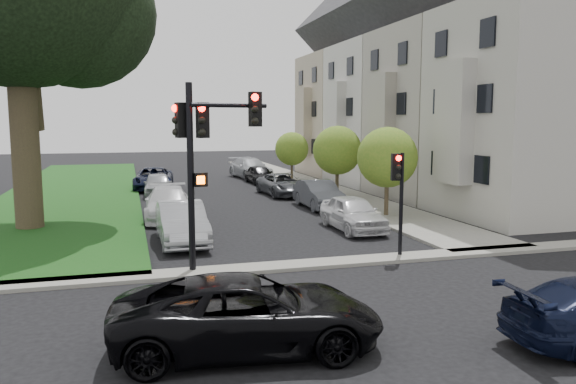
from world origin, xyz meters
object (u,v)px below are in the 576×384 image
object	(u,v)px
traffic_signal_main	(205,143)
car_parked_0	(353,213)
small_tree_b	(337,150)
car_parked_8	(154,178)
small_tree_a	(387,157)
car_parked_4	(250,168)
car_parked_2	(283,185)
car_parked_6	(168,203)
traffic_signal_secondary	(398,185)
car_cross_near	(248,313)
car_parked_5	(182,223)
car_parked_3	(260,174)
car_parked_1	(319,194)
car_parked_7	(158,185)
small_tree_c	(292,149)

from	to	relation	value
traffic_signal_main	car_parked_0	world-z (taller)	traffic_signal_main
small_tree_b	car_parked_8	bearing A→B (deg)	142.78
small_tree_a	car_parked_4	distance (m)	19.97
car_parked_2	car_parked_6	distance (m)	9.90
car_parked_0	car_parked_8	distance (m)	18.38
small_tree_a	traffic_signal_secondary	size ratio (longest dim) A/B	1.22
traffic_signal_secondary	car_cross_near	xyz separation A→B (m)	(-6.35, -6.03, -1.72)
small_tree_a	car_parked_4	world-z (taller)	small_tree_a
car_parked_5	car_parked_3	bearing A→B (deg)	67.64
car_cross_near	car_parked_8	xyz separation A→B (m)	(-0.59, 27.75, -0.02)
traffic_signal_main	traffic_signal_secondary	world-z (taller)	traffic_signal_main
car_parked_1	car_parked_2	size ratio (longest dim) A/B	0.93
car_parked_2	car_parked_5	distance (m)	14.04
car_parked_7	car_parked_8	xyz separation A→B (m)	(-0.09, 3.51, 0.03)
traffic_signal_main	car_parked_2	world-z (taller)	traffic_signal_main
small_tree_a	traffic_signal_main	world-z (taller)	traffic_signal_main
car_parked_1	car_parked_4	distance (m)	16.26
car_parked_2	car_parked_0	bearing A→B (deg)	-94.95
car_parked_8	traffic_signal_main	bearing A→B (deg)	-82.25
traffic_signal_secondary	car_parked_4	world-z (taller)	traffic_signal_secondary
car_parked_8	small_tree_a	bearing A→B (deg)	-48.41
car_parked_1	car_parked_2	xyz separation A→B (m)	(-0.45, 5.42, -0.07)
traffic_signal_secondary	car_parked_0	bearing A→B (deg)	84.97
traffic_signal_main	car_parked_0	size ratio (longest dim) A/B	1.32
small_tree_c	car_parked_1	xyz separation A→B (m)	(-2.20, -12.55, -1.75)
car_parked_6	car_parked_8	bearing A→B (deg)	94.14
car_parked_5	car_parked_8	bearing A→B (deg)	89.84
car_parked_1	car_cross_near	bearing A→B (deg)	-113.92
car_parked_6	car_parked_1	bearing A→B (deg)	12.09
traffic_signal_main	car_parked_8	distance (m)	21.91
car_parked_2	car_parked_4	distance (m)	10.85
car_parked_2	car_parked_7	bearing A→B (deg)	161.48
traffic_signal_secondary	car_parked_1	distance (m)	11.08
small_tree_a	small_tree_b	world-z (taller)	small_tree_a
small_tree_a	car_parked_1	bearing A→B (deg)	122.49
small_tree_a	small_tree_b	xyz separation A→B (m)	(0.00, 6.56, -0.00)
small_tree_a	traffic_signal_secondary	world-z (taller)	small_tree_a
traffic_signal_main	car_parked_4	xyz separation A→B (m)	(7.19, 27.12, -3.12)
car_parked_2	car_parked_7	world-z (taller)	car_parked_7
small_tree_c	car_parked_5	bearing A→B (deg)	-117.40
car_parked_2	car_parked_4	size ratio (longest dim) A/B	0.88
traffic_signal_main	car_parked_6	size ratio (longest dim) A/B	1.10
traffic_signal_main	car_parked_3	xyz separation A→B (m)	(7.03, 23.09, -3.26)
small_tree_b	car_parked_4	world-z (taller)	small_tree_b
car_parked_5	car_parked_7	world-z (taller)	car_parked_5
traffic_signal_main	car_parked_7	distance (m)	18.45
car_parked_1	car_parked_0	bearing A→B (deg)	-95.91
traffic_signal_main	traffic_signal_secondary	xyz separation A→B (m)	(6.34, -0.04, -1.46)
small_tree_c	car_parked_7	xyz separation A→B (m)	(-10.06, -5.25, -1.78)
traffic_signal_secondary	car_parked_6	size ratio (longest dim) A/B	0.69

